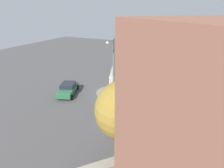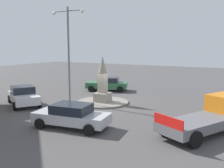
# 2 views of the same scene
# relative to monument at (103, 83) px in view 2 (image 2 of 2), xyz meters

# --- Properties ---
(ground_plane) EXTENTS (80.00, 80.00, 0.00)m
(ground_plane) POSITION_rel_monument_xyz_m (0.00, 0.00, -1.66)
(ground_plane) COLOR #4F4C4C
(traffic_island) EXTENTS (4.36, 4.36, 0.13)m
(traffic_island) POSITION_rel_monument_xyz_m (0.00, 0.00, -1.60)
(traffic_island) COLOR gray
(traffic_island) RESTS_ON ground
(monument) EXTENTS (1.17, 1.17, 3.84)m
(monument) POSITION_rel_monument_xyz_m (0.00, 0.00, 0.00)
(monument) COLOR #9E9687
(monument) RESTS_ON traffic_island
(streetlamp) EXTENTS (3.13, 0.28, 7.87)m
(streetlamp) POSITION_rel_monument_xyz_m (2.47, 1.28, 3.10)
(streetlamp) COLOR slate
(streetlamp) RESTS_ON ground
(car_white_far_side) EXTENTS (4.48, 3.77, 1.52)m
(car_white_far_side) POSITION_rel_monument_xyz_m (5.26, 3.73, -0.89)
(car_white_far_side) COLOR silver
(car_white_far_side) RESTS_ON ground
(car_silver_waiting) EXTENTS (4.71, 2.53, 1.42)m
(car_silver_waiting) POSITION_rel_monument_xyz_m (-1.76, 6.48, -0.92)
(car_silver_waiting) COLOR #B7BABF
(car_silver_waiting) RESTS_ON ground
(car_green_passing) EXTENTS (4.68, 3.25, 1.44)m
(car_green_passing) POSITION_rel_monument_xyz_m (2.59, -5.28, -0.92)
(car_green_passing) COLOR #2D6B42
(car_green_passing) RESTS_ON ground
(truck_orange_parked_right) EXTENTS (4.49, 6.30, 1.93)m
(truck_orange_parked_right) POSITION_rel_monument_xyz_m (-9.21, 3.09, -0.73)
(truck_orange_parked_right) COLOR orange
(truck_orange_parked_right) RESTS_ON ground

